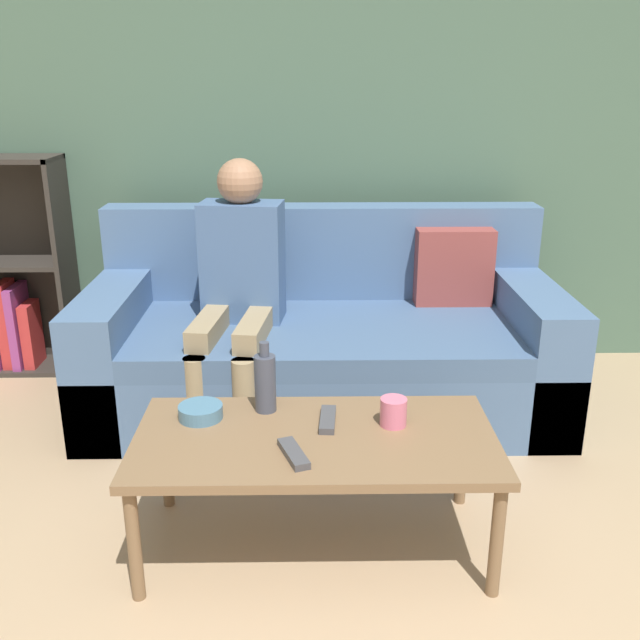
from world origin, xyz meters
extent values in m
cube|color=#4C6B56|center=(0.00, 2.81, 1.30)|extent=(12.00, 0.06, 2.60)
cube|color=#4C6B93|center=(-0.09, 2.14, 0.16)|extent=(2.08, 0.95, 0.32)
cube|color=#466288|center=(-0.09, 2.05, 0.37)|extent=(1.64, 0.77, 0.10)
cube|color=#4C6B93|center=(-0.09, 2.53, 0.65)|extent=(2.08, 0.18, 0.45)
cube|color=#4C6B93|center=(-1.02, 2.14, 0.29)|extent=(0.22, 0.95, 0.58)
cube|color=#4C6B93|center=(0.84, 2.14, 0.29)|extent=(0.22, 0.95, 0.58)
cube|color=#93423D|center=(0.53, 2.38, 0.60)|extent=(0.36, 0.12, 0.36)
cube|color=#332D28|center=(-1.38, 2.63, 0.55)|extent=(0.02, 0.28, 1.09)
cube|color=#332D28|center=(-1.70, 2.76, 0.55)|extent=(0.67, 0.02, 1.09)
cube|color=#332D28|center=(-1.70, 2.63, 0.01)|extent=(0.67, 0.28, 0.02)
cube|color=#332D28|center=(-1.70, 2.63, 0.57)|extent=(0.62, 0.28, 0.02)
cube|color=red|center=(-1.71, 2.61, 0.25)|extent=(0.05, 0.17, 0.45)
cube|color=#993D84|center=(-1.65, 2.62, 0.24)|extent=(0.04, 0.23, 0.42)
cube|color=red|center=(-1.59, 2.61, 0.19)|extent=(0.05, 0.17, 0.34)
cylinder|color=brown|center=(-0.66, 0.87, 0.19)|extent=(0.04, 0.04, 0.37)
cylinder|color=brown|center=(0.38, 0.87, 0.19)|extent=(0.04, 0.04, 0.37)
cylinder|color=brown|center=(-0.66, 1.35, 0.19)|extent=(0.04, 0.04, 0.37)
cylinder|color=brown|center=(0.38, 1.35, 0.19)|extent=(0.04, 0.04, 0.37)
cube|color=brown|center=(-0.14, 1.11, 0.39)|extent=(1.13, 0.56, 0.03)
cylinder|color=#9E8966|center=(-0.61, 1.70, 0.21)|extent=(0.10, 0.10, 0.42)
cylinder|color=#9E8966|center=(-0.41, 1.67, 0.21)|extent=(0.10, 0.10, 0.42)
cube|color=#9E8966|center=(-0.57, 1.94, 0.47)|extent=(0.15, 0.43, 0.09)
cube|color=#9E8966|center=(-0.38, 1.92, 0.47)|extent=(0.15, 0.43, 0.09)
cube|color=#476693|center=(-0.45, 2.18, 0.68)|extent=(0.37, 0.24, 0.52)
sphere|color=#A87A5B|center=(-0.45, 2.18, 1.03)|extent=(0.20, 0.20, 0.20)
cylinder|color=pink|center=(0.11, 1.18, 0.45)|extent=(0.09, 0.09, 0.09)
cube|color=#47474C|center=(-0.10, 1.19, 0.41)|extent=(0.06, 0.17, 0.02)
cube|color=#47474C|center=(-0.21, 0.98, 0.41)|extent=(0.10, 0.18, 0.02)
cylinder|color=teal|center=(-0.51, 1.23, 0.42)|extent=(0.14, 0.14, 0.05)
cylinder|color=#424756|center=(-0.30, 1.29, 0.50)|extent=(0.07, 0.07, 0.19)
cylinder|color=#424756|center=(-0.30, 1.29, 0.62)|extent=(0.03, 0.03, 0.05)
camera|label=1|loc=(-0.16, -0.86, 1.47)|focal=40.00mm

